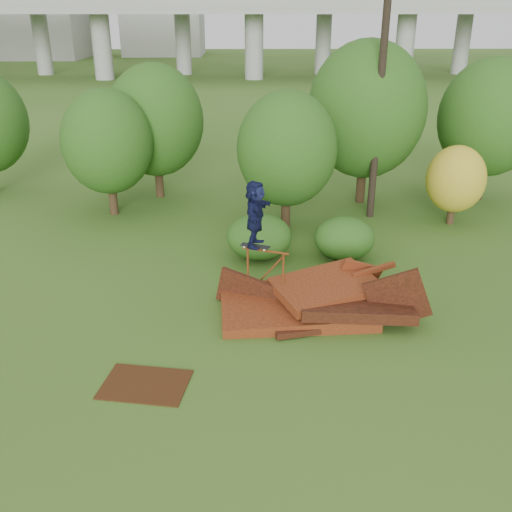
{
  "coord_description": "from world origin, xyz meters",
  "views": [
    {
      "loc": [
        -1.05,
        -11.99,
        7.63
      ],
      "look_at": [
        -0.8,
        2.0,
        1.6
      ],
      "focal_mm": 40.0,
      "sensor_mm": 36.0,
      "label": 1
    }
  ],
  "objects_px": {
    "scrap_pile": "(316,302)",
    "flat_plate": "(145,384)",
    "utility_pole": "(380,91)",
    "skater": "(255,214)"
  },
  "relations": [
    {
      "from": "scrap_pile",
      "to": "flat_plate",
      "type": "xyz_separation_m",
      "value": [
        -4.15,
        -3.2,
        -0.33
      ]
    },
    {
      "from": "scrap_pile",
      "to": "utility_pole",
      "type": "bearing_deg",
      "value": 68.71
    },
    {
      "from": "scrap_pile",
      "to": "skater",
      "type": "xyz_separation_m",
      "value": [
        -1.65,
        0.5,
        2.37
      ]
    },
    {
      "from": "flat_plate",
      "to": "utility_pole",
      "type": "xyz_separation_m",
      "value": [
        7.26,
        11.17,
        4.9
      ]
    },
    {
      "from": "flat_plate",
      "to": "skater",
      "type": "bearing_deg",
      "value": 55.94
    },
    {
      "from": "scrap_pile",
      "to": "flat_plate",
      "type": "distance_m",
      "value": 5.26
    },
    {
      "from": "utility_pole",
      "to": "flat_plate",
      "type": "bearing_deg",
      "value": -123.01
    },
    {
      "from": "skater",
      "to": "utility_pole",
      "type": "xyz_separation_m",
      "value": [
        4.75,
        7.47,
        2.2
      ]
    },
    {
      "from": "scrap_pile",
      "to": "utility_pole",
      "type": "xyz_separation_m",
      "value": [
        3.1,
        7.97,
        4.57
      ]
    },
    {
      "from": "utility_pole",
      "to": "scrap_pile",
      "type": "bearing_deg",
      "value": -111.29
    }
  ]
}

